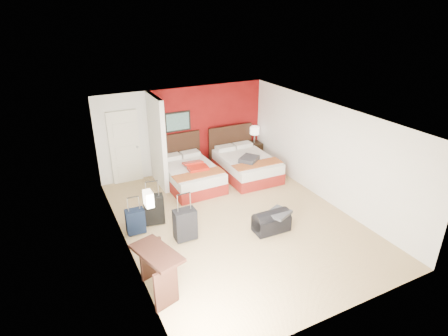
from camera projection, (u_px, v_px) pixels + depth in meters
ground at (236, 220)px, 8.63m from camera, size 6.50×6.50×0.00m
room_walls at (156, 160)px, 8.70m from camera, size 5.02×6.52×2.50m
red_accent_panel at (208, 127)px, 11.06m from camera, size 3.50×0.04×2.50m
partition_wall at (157, 142)px, 9.83m from camera, size 0.12×1.20×2.50m
entry_door at (125, 147)px, 10.10m from camera, size 0.82×0.06×2.05m
bed_left at (191, 176)px, 10.15m from camera, size 1.37×1.93×0.57m
bed_right at (247, 166)px, 10.73m from camera, size 1.41×1.99×0.59m
red_suitcase_open at (195, 166)px, 9.98m from camera, size 0.58×0.77×0.09m
jacket_bundle at (249, 159)px, 10.30m from camera, size 0.69×0.66×0.13m
nightstand at (254, 151)px, 11.81m from camera, size 0.43×0.43×0.59m
table_lamp at (254, 135)px, 11.58m from camera, size 0.39×0.39×0.53m
suitcase_black at (154, 210)px, 8.38m from camera, size 0.49×0.36×0.67m
suitcase_charcoal at (185, 226)px, 7.80m from camera, size 0.47×0.29×0.69m
suitcase_navy at (136, 222)px, 8.03m from camera, size 0.41×0.26×0.55m
duffel_bag at (271, 223)px, 8.16m from camera, size 0.80×0.44×0.40m
jacket_draped at (279, 213)px, 8.09m from camera, size 0.62×0.58×0.07m
desk at (158, 271)px, 6.36m from camera, size 0.76×1.10×0.83m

